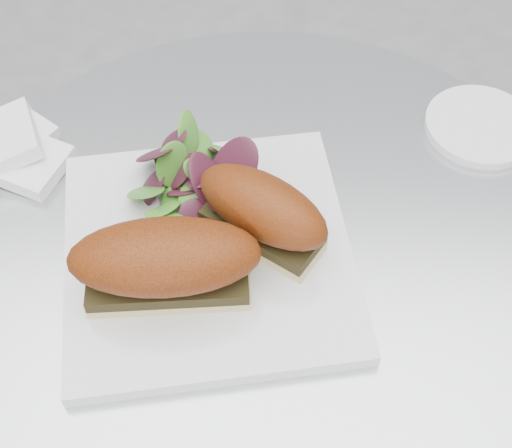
{
  "coord_description": "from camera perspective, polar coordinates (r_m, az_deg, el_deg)",
  "views": [
    {
      "loc": [
        -0.0,
        -0.4,
        1.32
      ],
      "look_at": [
        -0.01,
        0.01,
        0.77
      ],
      "focal_mm": 50.0,
      "sensor_mm": 36.0,
      "label": 1
    }
  ],
  "objects": [
    {
      "name": "saucer",
      "position": [
        0.86,
        17.5,
        7.49
      ],
      "size": [
        0.13,
        0.13,
        0.01
      ],
      "primitive_type": "cylinder",
      "color": "silver",
      "rests_on": "table"
    },
    {
      "name": "table",
      "position": [
        0.93,
        0.8,
        -10.96
      ],
      "size": [
        0.7,
        0.7,
        0.73
      ],
      "color": "silver",
      "rests_on": "ground"
    },
    {
      "name": "plate",
      "position": [
        0.71,
        -3.84,
        -2.3
      ],
      "size": [
        0.32,
        0.32,
        0.02
      ],
      "primitive_type": "cube",
      "rotation": [
        0.0,
        0.0,
        0.17
      ],
      "color": "silver",
      "rests_on": "table"
    },
    {
      "name": "napkin",
      "position": [
        0.83,
        -18.72,
        5.03
      ],
      "size": [
        0.13,
        0.13,
        0.02
      ],
      "primitive_type": null,
      "rotation": [
        0.0,
        0.0,
        0.12
      ],
      "color": "white",
      "rests_on": "table"
    },
    {
      "name": "sandwich_left",
      "position": [
        0.64,
        -7.25,
        -3.04
      ],
      "size": [
        0.18,
        0.09,
        0.08
      ],
      "rotation": [
        0.0,
        0.0,
        0.09
      ],
      "color": "tan",
      "rests_on": "plate"
    },
    {
      "name": "salad",
      "position": [
        0.72,
        -4.84,
        3.64
      ],
      "size": [
        0.12,
        0.12,
        0.05
      ],
      "primitive_type": null,
      "color": "#4E9932",
      "rests_on": "plate"
    },
    {
      "name": "sandwich_right",
      "position": [
        0.67,
        0.53,
        0.95
      ],
      "size": [
        0.15,
        0.13,
        0.08
      ],
      "rotation": [
        0.0,
        0.0,
        -0.57
      ],
      "color": "tan",
      "rests_on": "plate"
    }
  ]
}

